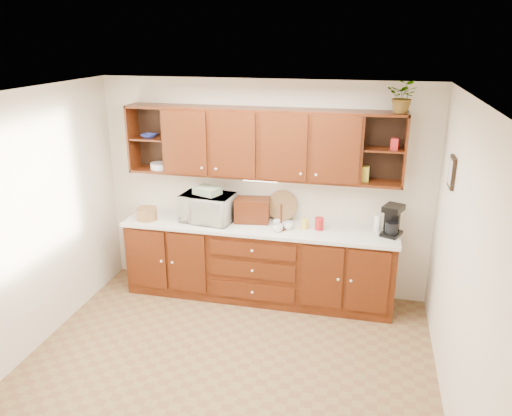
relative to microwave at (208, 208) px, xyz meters
The scene contains 26 objects.
floor 1.93m from the microwave, 66.82° to the right, with size 4.00×4.00×0.00m, color brown.
ceiling 2.18m from the microwave, 66.82° to the right, with size 4.00×4.00×0.00m, color white.
back_wall 0.72m from the microwave, 25.29° to the left, with size 4.00×4.00×0.00m, color beige.
left_wall 2.01m from the microwave, 133.40° to the right, with size 3.50×3.50×0.00m, color beige.
right_wall 3.01m from the microwave, 29.02° to the right, with size 3.50×3.50×0.00m, color beige.
base_cabinets 0.91m from the microwave, ahead, with size 3.20×0.60×0.90m, color #321105.
countertop 0.65m from the microwave, ahead, with size 3.24×0.64×0.04m, color silver.
upper_cabinets 1.02m from the microwave, 11.92° to the left, with size 3.20×0.33×0.80m.
undercabinet_light 0.73m from the microwave, ahead, with size 0.40×0.05×0.03m, color white.
framed_picture 2.76m from the microwave, 12.05° to the right, with size 0.03×0.24×0.30m, color black.
wicker_basket 0.75m from the microwave, behind, with size 0.24×0.24×0.15m, color #96693E.
microwave is the anchor object (origin of this frame).
towel_stack 0.21m from the microwave, ahead, with size 0.29×0.21×0.09m, color tan.
wine_bottle 0.16m from the microwave, 34.59° to the left, with size 0.07×0.07×0.30m, color black.
woven_tray 0.90m from the microwave, 15.28° to the left, with size 0.37×0.37×0.02m, color #96693E.
bread_box 0.53m from the microwave, 10.67° to the left, with size 0.41×0.26×0.29m, color #321105.
mug_tree 0.92m from the microwave, ahead, with size 0.28×0.28×0.31m.
canister_red 1.34m from the microwave, ahead, with size 0.10×0.10×0.15m, color #AF191A.
canister_white 1.99m from the microwave, ahead, with size 0.07×0.07×0.20m, color white.
canister_yellow 1.18m from the microwave, ahead, with size 0.08×0.08×0.12m, color gold.
coffee_maker 2.14m from the microwave, ahead, with size 0.27×0.30×0.35m.
bowl_stack 1.11m from the microwave, behind, with size 0.18×0.18×0.04m, color #283695.
plate_stack 0.79m from the microwave, 168.82° to the left, with size 0.24×0.24×0.07m, color white.
pantry_box_yellow 1.87m from the microwave, ahead, with size 0.10×0.08×0.17m, color gold.
pantry_box_red 2.27m from the microwave, ahead, with size 0.08×0.07×0.12m, color #AF191A.
potted_plant 2.53m from the microwave, ahead, with size 0.31×0.27×0.35m, color #999999.
Camera 1 is at (1.20, -3.91, 3.07)m, focal length 35.00 mm.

